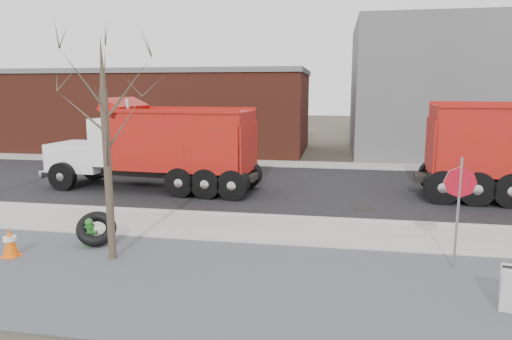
% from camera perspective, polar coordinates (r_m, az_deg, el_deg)
% --- Properties ---
extents(ground, '(120.00, 120.00, 0.00)m').
position_cam_1_polar(ground, '(12.99, 0.80, -7.90)').
color(ground, '#383328').
rests_on(ground, ground).
extents(gravel_verge, '(60.00, 5.00, 0.03)m').
position_cam_1_polar(gravel_verge, '(9.77, -2.56, -14.05)').
color(gravel_verge, slate).
rests_on(gravel_verge, ground).
extents(sidewalk, '(60.00, 2.50, 0.06)m').
position_cam_1_polar(sidewalk, '(13.21, 0.97, -7.45)').
color(sidewalk, '#9E9B93').
rests_on(sidewalk, ground).
extents(curb, '(60.00, 0.15, 0.11)m').
position_cam_1_polar(curb, '(14.44, 1.77, -5.82)').
color(curb, '#9E9B93').
rests_on(curb, ground).
extents(road, '(60.00, 9.40, 0.02)m').
position_cam_1_polar(road, '(19.03, 3.80, -2.09)').
color(road, black).
rests_on(road, ground).
extents(far_sidewalk, '(60.00, 2.00, 0.06)m').
position_cam_1_polar(far_sidewalk, '(24.60, 5.22, 0.71)').
color(far_sidewalk, '#9E9B93').
rests_on(far_sidewalk, ground).
extents(building_grey, '(12.00, 10.00, 8.00)m').
position_cam_1_polar(building_grey, '(31.01, 23.36, 9.23)').
color(building_grey, slate).
rests_on(building_grey, ground).
extents(building_brick, '(20.20, 8.20, 5.30)m').
position_cam_1_polar(building_brick, '(31.58, -12.45, 7.36)').
color(building_brick, maroon).
rests_on(building_brick, ground).
extents(bare_tree, '(3.20, 3.20, 5.20)m').
position_cam_1_polar(bare_tree, '(10.92, -18.36, 5.84)').
color(bare_tree, '#382D23').
rests_on(bare_tree, ground).
extents(fire_hydrant, '(0.41, 0.40, 0.74)m').
position_cam_1_polar(fire_hydrant, '(12.63, -20.09, -7.44)').
color(fire_hydrant, '#30752C').
rests_on(fire_hydrant, ground).
extents(truck_tire, '(1.31, 1.27, 0.90)m').
position_cam_1_polar(truck_tire, '(12.59, -19.32, -6.93)').
color(truck_tire, black).
rests_on(truck_tire, ground).
extents(stop_sign, '(0.69, 0.05, 2.55)m').
position_cam_1_polar(stop_sign, '(10.93, 24.06, -2.71)').
color(stop_sign, gray).
rests_on(stop_sign, ground).
extents(traffic_cone_far, '(0.40, 0.40, 0.76)m').
position_cam_1_polar(traffic_cone_far, '(12.57, -28.39, -7.94)').
color(traffic_cone_far, '#FF5F08').
rests_on(traffic_cone_far, ground).
extents(dump_truck_red_b, '(8.68, 3.03, 3.63)m').
position_cam_1_polar(dump_truck_red_b, '(18.55, -12.00, 3.16)').
color(dump_truck_red_b, black).
rests_on(dump_truck_red_b, ground).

